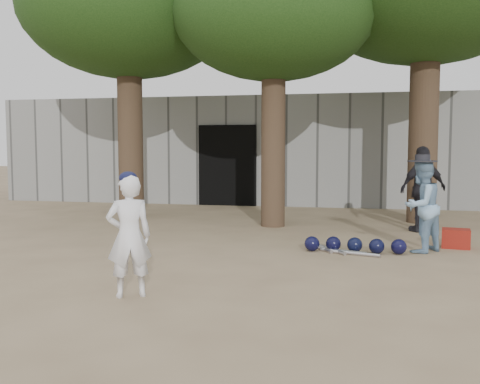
% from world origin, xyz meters
% --- Properties ---
extents(ground, '(70.00, 70.00, 0.00)m').
position_xyz_m(ground, '(0.00, 0.00, 0.00)').
color(ground, '#937C5E').
rests_on(ground, ground).
extents(boy_player, '(0.56, 0.50, 1.30)m').
position_xyz_m(boy_player, '(-0.13, -1.21, 0.65)').
color(boy_player, white).
rests_on(boy_player, ground).
extents(spectator_blue, '(0.85, 0.87, 1.41)m').
position_xyz_m(spectator_blue, '(3.19, 1.98, 0.70)').
color(spectator_blue, '#7FA5C4').
rests_on(spectator_blue, ground).
extents(spectator_dark, '(1.02, 0.79, 1.61)m').
position_xyz_m(spectator_dark, '(3.47, 4.06, 0.81)').
color(spectator_dark, black).
rests_on(spectator_dark, ground).
extents(red_bag, '(0.46, 0.38, 0.30)m').
position_xyz_m(red_bag, '(3.78, 2.45, 0.15)').
color(red_bag, maroon).
rests_on(red_bag, ground).
extents(back_building, '(16.00, 5.24, 3.00)m').
position_xyz_m(back_building, '(-0.00, 10.33, 1.50)').
color(back_building, gray).
rests_on(back_building, ground).
extents(helmet_row, '(1.51, 0.30, 0.23)m').
position_xyz_m(helmet_row, '(2.22, 1.73, 0.12)').
color(helmet_row, black).
rests_on(helmet_row, ground).
extents(bat_pile, '(1.10, 0.81, 0.06)m').
position_xyz_m(bat_pile, '(1.96, 1.70, 0.03)').
color(bat_pile, '#ABAAB0').
rests_on(bat_pile, ground).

